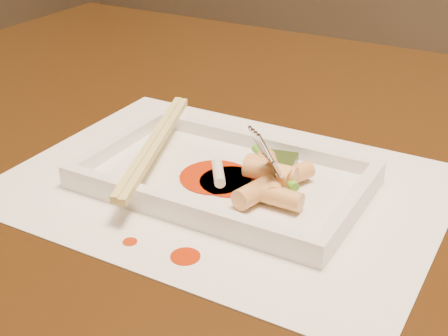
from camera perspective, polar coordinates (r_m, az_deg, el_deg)
The scene contains 25 objects.
table at distance 0.67m, azimuth 10.21°, elevation -8.22°, with size 1.40×0.90×0.75m.
placemat at distance 0.59m, azimuth -0.00°, elevation -1.61°, with size 0.40×0.30×0.00m, color white.
sauce_splatter_a at distance 0.49m, azimuth -3.55°, elevation -8.06°, with size 0.02×0.02×0.00m, color #B42705.
sauce_splatter_b at distance 0.51m, azimuth -8.59°, elevation -6.67°, with size 0.01×0.01×0.00m, color #B42705.
plate_base at distance 0.59m, azimuth -0.00°, elevation -1.21°, with size 0.26×0.16×0.01m, color white.
plate_rim_far at distance 0.64m, azimuth 3.25°, elevation 2.45°, with size 0.26×0.01×0.01m, color white.
plate_rim_near at distance 0.53m, azimuth -3.96°, elevation -3.56°, with size 0.26×0.01×0.01m, color white.
plate_rim_left at distance 0.64m, azimuth -9.66°, elevation 2.28°, with size 0.01×0.14×0.01m, color white.
plate_rim_right at distance 0.54m, azimuth 11.57°, elevation -3.29°, with size 0.01×0.14×0.01m, color white.
veg_piece at distance 0.60m, azimuth 4.80°, elevation 0.58°, with size 0.04×0.03×0.01m, color black.
scallion_white at distance 0.57m, azimuth -0.52°, elevation -0.44°, with size 0.01×0.01×0.04m, color #EAEACC.
scallion_green at distance 0.58m, azimuth 4.61°, elevation 0.12°, with size 0.01×0.01×0.09m, color #449E19.
chopstick_a at distance 0.62m, azimuth -6.66°, elevation 2.35°, with size 0.01×0.23×0.01m, color #D9CB6C.
chopstick_b at distance 0.61m, azimuth -6.05°, elevation 2.20°, with size 0.01×0.23×0.01m, color #D9CB6C.
fork at distance 0.54m, azimuth 7.45°, elevation 5.09°, with size 0.09×0.10×0.14m, color silver, non-canonical shape.
sauce_blob_0 at distance 0.58m, azimuth -0.21°, elevation -0.98°, with size 0.04×0.04×0.00m, color #B42705.
sauce_blob_1 at distance 0.58m, azimuth -0.78°, elevation -0.83°, with size 0.07×0.07×0.00m, color #B42705.
sauce_blob_2 at distance 0.58m, azimuth 0.67°, elevation -1.24°, with size 0.06×0.06×0.00m, color #B42705.
rice_cake_0 at distance 0.58m, azimuth 4.14°, elevation -0.18°, with size 0.02×0.02×0.05m, color #EEC06F.
rice_cake_1 at distance 0.54m, azimuth 2.93°, elevation -2.18°, with size 0.02×0.02×0.04m, color #EEC06F.
rice_cake_2 at distance 0.56m, azimuth 4.25°, elevation -0.35°, with size 0.02×0.02×0.05m, color #EEC06F.
rice_cake_3 at distance 0.53m, azimuth 4.97°, elevation -2.63°, with size 0.02×0.02×0.04m, color #EEC06F.
rice_cake_4 at distance 0.56m, azimuth 4.27°, elevation -1.30°, with size 0.02×0.02×0.05m, color #EEC06F.
rice_cake_5 at distance 0.56m, azimuth 4.18°, elevation -0.21°, with size 0.02×0.02×0.05m, color #EEC06F.
rice_cake_6 at distance 0.57m, azimuth 6.36°, elevation -0.63°, with size 0.02×0.02×0.04m, color #EEC06F.
Camera 1 is at (0.16, -0.53, 1.04)m, focal length 50.00 mm.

